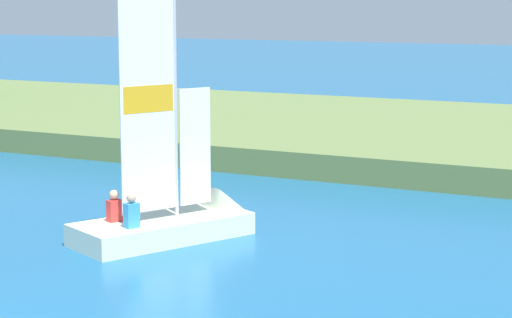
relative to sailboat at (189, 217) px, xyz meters
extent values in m
cube|color=#5B703D|center=(0.31, 14.63, -0.01)|extent=(80.00, 15.43, 0.77)
cube|color=silver|center=(-0.29, -0.63, -0.16)|extent=(2.98, 4.06, 0.47)
cone|color=silver|center=(0.49, 1.08, -0.16)|extent=(1.68, 1.44, 1.41)
cylinder|color=#B7B7BC|center=(-0.13, -0.29, 2.68)|extent=(0.08, 0.08, 5.22)
cube|color=white|center=(-0.40, -0.89, 2.64)|extent=(0.57, 1.21, 4.63)
cube|color=orange|center=(-0.40, -0.89, 2.60)|extent=(0.53, 1.09, 0.56)
cube|color=white|center=(0.07, 0.16, 1.51)|extent=(0.35, 0.72, 2.49)
cylinder|color=#B7B7BC|center=(-0.40, -0.89, 0.29)|extent=(0.60, 1.22, 0.06)
cube|color=#338CCC|center=(-0.36, -1.62, 0.32)|extent=(0.30, 0.34, 0.51)
sphere|color=tan|center=(-0.36, -1.62, 0.69)|extent=(0.20, 0.20, 0.20)
cube|color=red|center=(-0.99, -1.33, 0.30)|extent=(0.30, 0.34, 0.46)
sphere|color=tan|center=(-0.99, -1.33, 0.64)|extent=(0.20, 0.20, 0.20)
camera|label=1|loc=(10.47, -17.16, 4.59)|focal=67.35mm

